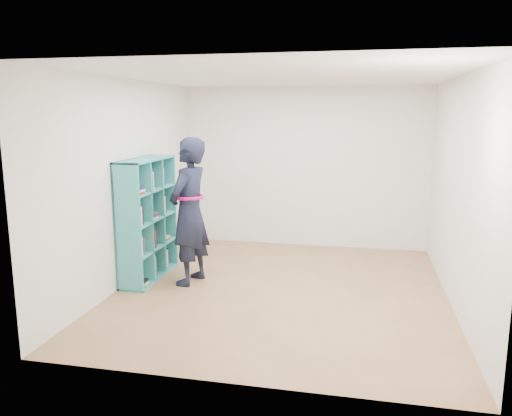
# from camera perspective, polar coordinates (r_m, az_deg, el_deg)

# --- Properties ---
(floor) EXTENTS (4.50, 4.50, 0.00)m
(floor) POSITION_cam_1_polar(r_m,az_deg,el_deg) (6.33, 2.85, -9.36)
(floor) COLOR brown
(floor) RESTS_ON ground
(ceiling) EXTENTS (4.50, 4.50, 0.00)m
(ceiling) POSITION_cam_1_polar(r_m,az_deg,el_deg) (5.95, 3.10, 14.85)
(ceiling) COLOR white
(ceiling) RESTS_ON wall_back
(wall_left) EXTENTS (0.02, 4.50, 2.60)m
(wall_left) POSITION_cam_1_polar(r_m,az_deg,el_deg) (6.61, -14.42, 2.83)
(wall_left) COLOR silver
(wall_left) RESTS_ON floor
(wall_right) EXTENTS (0.02, 4.50, 2.60)m
(wall_right) POSITION_cam_1_polar(r_m,az_deg,el_deg) (6.03, 22.11, 1.62)
(wall_right) COLOR silver
(wall_right) RESTS_ON floor
(wall_back) EXTENTS (4.00, 0.02, 2.60)m
(wall_back) POSITION_cam_1_polar(r_m,az_deg,el_deg) (8.22, 5.46, 4.62)
(wall_back) COLOR silver
(wall_back) RESTS_ON floor
(wall_front) EXTENTS (4.00, 0.02, 2.60)m
(wall_front) POSITION_cam_1_polar(r_m,az_deg,el_deg) (3.83, -2.35, -2.46)
(wall_front) COLOR silver
(wall_front) RESTS_ON floor
(bookshelf) EXTENTS (0.35, 1.20, 1.60)m
(bookshelf) POSITION_cam_1_polar(r_m,az_deg,el_deg) (6.75, -12.51, -1.44)
(bookshelf) COLOR teal
(bookshelf) RESTS_ON floor
(person) EXTENTS (0.57, 0.76, 1.88)m
(person) POSITION_cam_1_polar(r_m,az_deg,el_deg) (6.41, -7.64, -0.39)
(person) COLOR black
(person) RESTS_ON floor
(smartphone) EXTENTS (0.02, 0.10, 0.12)m
(smartphone) POSITION_cam_1_polar(r_m,az_deg,el_deg) (6.52, -8.33, 0.88)
(smartphone) COLOR silver
(smartphone) RESTS_ON person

